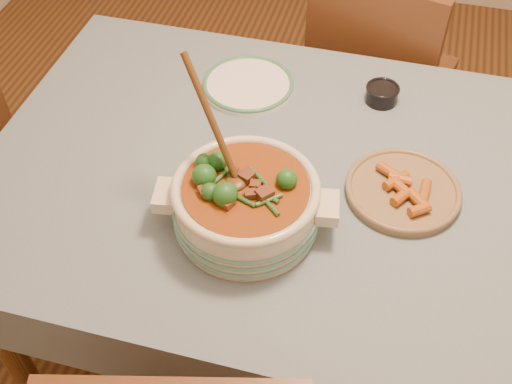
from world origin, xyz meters
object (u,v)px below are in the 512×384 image
condiment_bowl (382,93)px  fried_plate (403,189)px  chair_far (375,76)px  stew_casserole (246,201)px  white_plate (248,85)px  dining_table (313,203)px

condiment_bowl → fried_plate: (0.10, -0.34, -0.01)m
condiment_bowl → chair_far: size_ratio=0.12×
stew_casserole → white_plate: stew_casserole is taller
white_plate → chair_far: 0.61m
stew_casserole → chair_far: bearing=77.9°
dining_table → chair_far: size_ratio=1.80×
chair_far → fried_plate: bearing=113.9°
chair_far → dining_table: bearing=98.0°
white_plate → fried_plate: size_ratio=0.86×
condiment_bowl → fried_plate: 0.35m
dining_table → white_plate: size_ratio=6.40×
stew_casserole → white_plate: (-0.13, 0.49, -0.07)m
stew_casserole → dining_table: bearing=56.0°
stew_casserole → fried_plate: 0.39m
chair_far → condiment_bowl: bearing=109.2°
white_plate → stew_casserole: bearing=-75.2°
condiment_bowl → fried_plate: bearing=-74.3°
fried_plate → chair_far: 0.81m
stew_casserole → white_plate: bearing=104.8°
white_plate → fried_plate: fried_plate is taller
white_plate → chair_far: size_ratio=0.28×
dining_table → white_plate: white_plate is taller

